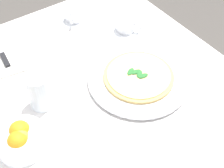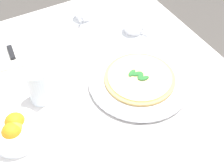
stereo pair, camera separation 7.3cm
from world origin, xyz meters
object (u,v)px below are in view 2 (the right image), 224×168
Objects in this scene: dinner_knife at (9,44)px; pizza_plate at (139,80)px; coffee_cup_center_back at (85,13)px; napkin_folded at (10,48)px; pizza at (140,78)px; coffee_cup_far_left at (134,27)px; water_glass_near_left at (39,88)px; citrus_bowl at (15,130)px.

pizza_plate is at bearing -133.59° from dinner_knife.
coffee_cup_center_back reaches higher than pizza_plate.
napkin_folded is (0.38, 0.34, -0.00)m from pizza_plate.
dinner_knife is (-0.04, 0.33, -0.00)m from coffee_cup_center_back.
coffee_cup_far_left is (0.24, -0.13, 0.00)m from pizza.
dinner_knife is at bearing 3.30° from napkin_folded.
water_glass_near_left is at bearing -170.76° from dinner_knife.
citrus_bowl reaches higher than napkin_folded.
coffee_cup_far_left is 0.49m from napkin_folded.
water_glass_near_left is at bearing 108.53° from coffee_cup_far_left.
coffee_cup_center_back is at bearing 0.32° from pizza_plate.
coffee_cup_far_left is 0.55× the size of napkin_folded.
coffee_cup_far_left is 0.49m from dinner_knife.
citrus_bowl is at bearing 174.92° from napkin_folded.
coffee_cup_far_left is at bearing -65.95° from citrus_bowl.
pizza_plate is 2.32× the size of citrus_bowl.
citrus_bowl is at bearing 114.05° from coffee_cup_far_left.
pizza is at bearing -130.06° from napkin_folded.
dinner_knife reaches higher than pizza_plate.
pizza is at bearing 34.99° from pizza_plate.
water_glass_near_left is at bearing 73.19° from pizza.
coffee_cup_far_left is (0.25, -0.13, 0.02)m from pizza_plate.
pizza_plate is at bearing -145.01° from pizza.
coffee_cup_center_back is 0.55× the size of napkin_folded.
coffee_cup_far_left is 1.04× the size of water_glass_near_left.
pizza_plate is at bearing -130.06° from napkin_folded.
napkin_folded is (0.29, 0.02, -0.04)m from water_glass_near_left.
coffee_cup_center_back is 0.45m from water_glass_near_left.
pizza is 1.85× the size of coffee_cup_center_back.
pizza_plate is 0.33m from water_glass_near_left.
coffee_cup_far_left reaches higher than napkin_folded.
pizza_plate is 1.45× the size of pizza.
water_glass_near_left is at bearing 136.21° from coffee_cup_center_back.
coffee_cup_far_left is at bearing -27.82° from pizza_plate.
coffee_cup_far_left is at bearing -97.85° from napkin_folded.
citrus_bowl is (-0.43, 0.43, -0.00)m from coffee_cup_center_back.
water_glass_near_left is at bearing -48.66° from citrus_bowl.
napkin_folded is (-0.04, 0.33, -0.02)m from coffee_cup_center_back.
coffee_cup_far_left is 0.61m from citrus_bowl.
pizza is at bearing 152.16° from coffee_cup_far_left.
coffee_cup_center_back is 0.87× the size of citrus_bowl.
pizza_plate is 0.42m from coffee_cup_center_back.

